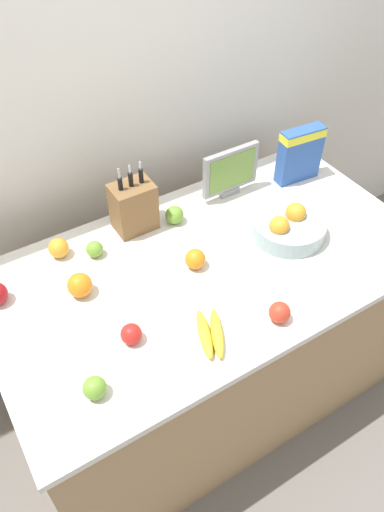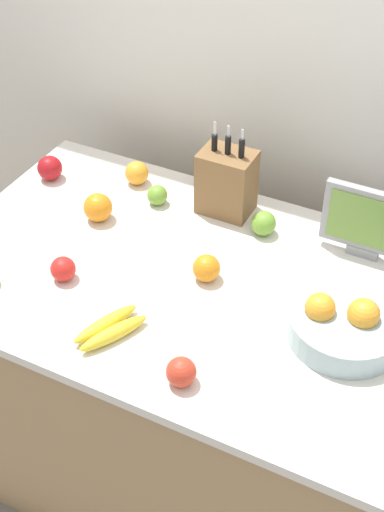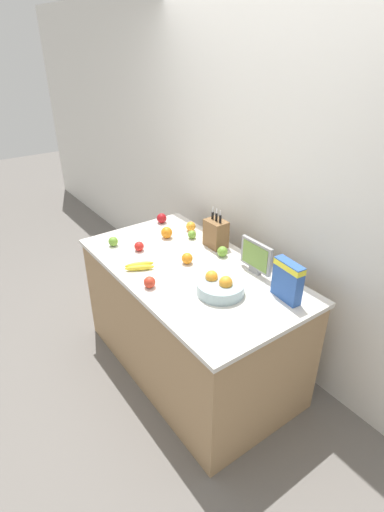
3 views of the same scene
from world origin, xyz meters
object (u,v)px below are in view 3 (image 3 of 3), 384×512
object	(u,v)px
cereal_box	(288,279)
apple_rightmost	(113,241)
fruit_bowl	(220,286)
apple_middle	(162,218)
apple_near_bananas	(192,235)
orange_front_right	(191,226)
apple_front	(139,246)
apple_leftmost	(222,252)
small_monitor	(256,256)
knife_block	(216,233)
orange_by_cereal	(167,233)
banana_bunch	(139,266)
orange_mid_right	(187,258)
apple_by_knife_block	(150,282)

from	to	relation	value
cereal_box	apple_rightmost	world-z (taller)	cereal_box
fruit_bowl	apple_middle	distance (m)	1.11
fruit_bowl	apple_near_bananas	size ratio (longest dim) A/B	4.52
orange_front_right	fruit_bowl	bearing A→B (deg)	-24.00
apple_near_bananas	apple_front	bearing A→B (deg)	-98.09
cereal_box	apple_leftmost	distance (m)	0.63
cereal_box	fruit_bowl	size ratio (longest dim) A/B	0.85
small_monitor	apple_front	world-z (taller)	small_monitor
knife_block	orange_by_cereal	bearing A→B (deg)	-146.13
apple_front	banana_bunch	bearing A→B (deg)	-28.69
apple_rightmost	orange_mid_right	xyz separation A→B (m)	(0.53, 0.29, 0.00)
apple_rightmost	orange_front_right	size ratio (longest dim) A/B	0.93
fruit_bowl	apple_near_bananas	distance (m)	0.76
apple_near_bananas	orange_mid_right	xyz separation A→B (m)	(0.29, -0.25, 0.01)
fruit_bowl	apple_rightmost	distance (m)	0.97
knife_block	apple_leftmost	distance (m)	0.17
fruit_bowl	apple_middle	size ratio (longest dim) A/B	3.55
small_monitor	apple_front	distance (m)	0.86
apple_rightmost	apple_by_knife_block	world-z (taller)	apple_by_knife_block
banana_bunch	apple_leftmost	size ratio (longest dim) A/B	2.82
apple_middle	apple_front	bearing A→B (deg)	-50.65
knife_block	apple_front	distance (m)	0.57
apple_by_knife_block	orange_mid_right	bearing A→B (deg)	106.64
fruit_bowl	knife_block	bearing A→B (deg)	143.96
apple_rightmost	apple_leftmost	world-z (taller)	apple_leftmost
banana_bunch	apple_near_bananas	xyz separation A→B (m)	(-0.16, 0.55, 0.01)
apple_rightmost	banana_bunch	bearing A→B (deg)	-0.75
fruit_bowl	apple_rightmost	size ratio (longest dim) A/B	4.05
knife_block	apple_rightmost	distance (m)	0.76
banana_bunch	orange_front_right	xyz separation A→B (m)	(-0.28, 0.62, 0.02)
banana_bunch	apple_leftmost	distance (m)	0.59
orange_front_right	apple_by_knife_block	bearing A→B (deg)	-52.89
knife_block	apple_middle	size ratio (longest dim) A/B	3.65
cereal_box	apple_front	bearing A→B (deg)	-153.18
cereal_box	apple_by_knife_block	world-z (taller)	cereal_box
orange_by_cereal	apple_middle	bearing A→B (deg)	155.80
fruit_bowl	orange_by_cereal	size ratio (longest dim) A/B	3.29
apple_rightmost	orange_front_right	xyz separation A→B (m)	(0.12, 0.62, 0.00)
banana_bunch	apple_leftmost	world-z (taller)	apple_leftmost
apple_rightmost	orange_front_right	world-z (taller)	orange_front_right
small_monitor	banana_bunch	world-z (taller)	small_monitor
cereal_box	orange_by_cereal	xyz separation A→B (m)	(-1.10, -0.14, -0.09)
apple_rightmost	orange_by_cereal	xyz separation A→B (m)	(0.12, 0.39, 0.01)
small_monitor	banana_bunch	distance (m)	0.77
apple_front	cereal_box	bearing A→B (deg)	21.64
apple_rightmost	apple_by_knife_block	distance (m)	0.64
orange_front_right	orange_by_cereal	world-z (taller)	orange_by_cereal
apple_front	orange_by_cereal	xyz separation A→B (m)	(-0.06, 0.28, 0.01)
small_monitor	apple_rightmost	distance (m)	1.07
knife_block	cereal_box	size ratio (longest dim) A/B	1.21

